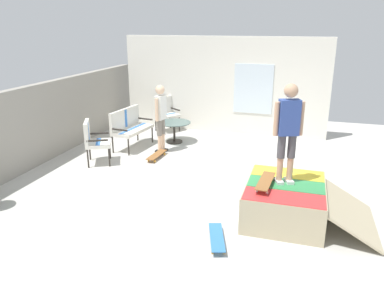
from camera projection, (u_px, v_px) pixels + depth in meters
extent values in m
cube|color=beige|center=(206.00, 182.00, 7.88)|extent=(12.00, 12.00, 0.10)
cube|color=gray|center=(39.00, 124.00, 8.70)|extent=(9.00, 0.20, 1.83)
cube|color=white|center=(223.00, 85.00, 11.04)|extent=(0.20, 6.00, 2.79)
cube|color=silver|center=(253.00, 89.00, 10.70)|extent=(0.03, 1.10, 1.40)
cube|color=tan|center=(284.00, 201.00, 6.27)|extent=(1.53, 1.27, 0.60)
cube|color=red|center=(284.00, 197.00, 5.71)|extent=(0.49, 1.23, 0.01)
cube|color=#338C4C|center=(286.00, 184.00, 6.18)|extent=(0.49, 1.23, 0.01)
cube|color=yellow|center=(288.00, 173.00, 6.64)|extent=(0.49, 1.23, 0.01)
cylinder|color=#B2B2B7|center=(249.00, 182.00, 6.35)|extent=(1.47, 0.05, 0.05)
cube|color=tan|center=(349.00, 211.00, 6.00)|extent=(1.49, 0.86, 0.50)
cylinder|color=#2D2823|center=(129.00, 147.00, 9.29)|extent=(0.04, 0.04, 0.44)
cylinder|color=#2D2823|center=(152.00, 135.00, 10.30)|extent=(0.04, 0.04, 0.44)
cylinder|color=#2D2823|center=(113.00, 145.00, 9.47)|extent=(0.04, 0.04, 0.44)
cylinder|color=#2D2823|center=(138.00, 133.00, 10.48)|extent=(0.04, 0.04, 0.44)
cube|color=silver|center=(133.00, 130.00, 9.81)|extent=(1.31, 0.70, 0.08)
cube|color=#3872C6|center=(133.00, 128.00, 9.79)|extent=(1.21, 0.25, 0.00)
cube|color=silver|center=(125.00, 118.00, 9.81)|extent=(1.25, 0.24, 0.50)
cube|color=#3872C6|center=(125.00, 118.00, 9.81)|extent=(0.11, 0.10, 0.46)
cube|color=#2D2823|center=(119.00, 130.00, 9.23)|extent=(0.10, 0.47, 0.04)
cube|color=#2D2823|center=(145.00, 119.00, 10.28)|extent=(0.10, 0.47, 0.04)
cylinder|color=#2D2823|center=(165.00, 127.00, 11.07)|extent=(0.04, 0.04, 0.44)
cylinder|color=#2D2823|center=(179.00, 124.00, 11.39)|extent=(0.04, 0.04, 0.44)
cylinder|color=#2D2823|center=(156.00, 124.00, 11.41)|extent=(0.04, 0.04, 0.44)
cylinder|color=#2D2823|center=(170.00, 121.00, 11.74)|extent=(0.04, 0.04, 0.44)
cube|color=silver|center=(167.00, 116.00, 11.32)|extent=(0.82, 0.80, 0.08)
cube|color=#3872C6|center=(167.00, 114.00, 11.31)|extent=(0.54, 0.41, 0.00)
cube|color=silver|center=(163.00, 105.00, 11.41)|extent=(0.56, 0.41, 0.50)
cube|color=#3872C6|center=(163.00, 105.00, 11.41)|extent=(0.13, 0.13, 0.46)
cube|color=#2D2823|center=(159.00, 112.00, 11.10)|extent=(0.30, 0.41, 0.04)
cube|color=#2D2823|center=(175.00, 109.00, 11.45)|extent=(0.30, 0.41, 0.04)
cylinder|color=#2D2823|center=(109.00, 157.00, 8.56)|extent=(0.04, 0.04, 0.44)
cylinder|color=#2D2823|center=(110.00, 150.00, 9.07)|extent=(0.04, 0.04, 0.44)
cylinder|color=#2D2823|center=(88.00, 159.00, 8.49)|extent=(0.04, 0.04, 0.44)
cylinder|color=#2D2823|center=(90.00, 151.00, 8.99)|extent=(0.04, 0.04, 0.44)
cube|color=silver|center=(98.00, 143.00, 8.70)|extent=(0.80, 0.77, 0.08)
cube|color=#3872C6|center=(98.00, 142.00, 8.69)|extent=(0.56, 0.35, 0.00)
cube|color=silver|center=(87.00, 132.00, 8.57)|extent=(0.59, 0.35, 0.50)
cube|color=#3872C6|center=(87.00, 132.00, 8.57)|extent=(0.13, 0.12, 0.46)
cube|color=#2D2823|center=(97.00, 141.00, 8.38)|extent=(0.25, 0.44, 0.04)
cube|color=#2D2823|center=(99.00, 133.00, 8.92)|extent=(0.25, 0.44, 0.04)
cylinder|color=#2D2823|center=(174.00, 132.00, 10.31)|extent=(0.06, 0.06, 0.55)
cylinder|color=#2D2823|center=(174.00, 142.00, 10.39)|extent=(0.44, 0.44, 0.03)
cylinder|color=#4C6660|center=(174.00, 122.00, 10.23)|extent=(0.90, 0.90, 0.02)
cube|color=black|center=(160.00, 151.00, 9.56)|extent=(0.14, 0.25, 0.05)
cylinder|color=beige|center=(160.00, 143.00, 9.49)|extent=(0.10, 0.10, 0.40)
cylinder|color=slate|center=(159.00, 128.00, 9.37)|extent=(0.13, 0.13, 0.40)
cube|color=black|center=(163.00, 149.00, 9.71)|extent=(0.14, 0.25, 0.05)
cylinder|color=beige|center=(163.00, 141.00, 9.64)|extent=(0.10, 0.10, 0.40)
cylinder|color=slate|center=(163.00, 126.00, 9.51)|extent=(0.13, 0.13, 0.40)
cube|color=silver|center=(160.00, 107.00, 9.29)|extent=(0.34, 0.21, 0.59)
sphere|color=beige|center=(160.00, 90.00, 9.15)|extent=(0.23, 0.23, 0.23)
cylinder|color=beige|center=(157.00, 110.00, 9.12)|extent=(0.08, 0.08, 0.56)
cylinder|color=beige|center=(164.00, 107.00, 9.47)|extent=(0.08, 0.08, 0.56)
cube|color=silver|center=(279.00, 181.00, 6.23)|extent=(0.26, 0.19, 0.05)
cylinder|color=tan|center=(280.00, 169.00, 6.16)|extent=(0.10, 0.10, 0.39)
cylinder|color=#4C4C51|center=(281.00, 146.00, 6.05)|extent=(0.13, 0.13, 0.39)
cube|color=silver|center=(289.00, 181.00, 6.24)|extent=(0.26, 0.19, 0.05)
cylinder|color=tan|center=(290.00, 168.00, 6.18)|extent=(0.10, 0.10, 0.39)
cylinder|color=#4C4C51|center=(292.00, 146.00, 6.06)|extent=(0.13, 0.13, 0.39)
cube|color=#334C99|center=(289.00, 117.00, 5.91)|extent=(0.28, 0.36, 0.57)
sphere|color=tan|center=(291.00, 91.00, 5.78)|extent=(0.22, 0.22, 0.22)
cylinder|color=tan|center=(276.00, 119.00, 5.90)|extent=(0.08, 0.08, 0.54)
cylinder|color=tan|center=(301.00, 118.00, 5.93)|extent=(0.08, 0.08, 0.54)
cube|color=brown|center=(157.00, 155.00, 9.13)|extent=(0.81, 0.25, 0.02)
cylinder|color=gold|center=(165.00, 154.00, 9.37)|extent=(0.06, 0.03, 0.06)
cylinder|color=gold|center=(159.00, 153.00, 9.42)|extent=(0.06, 0.03, 0.06)
cylinder|color=gold|center=(155.00, 161.00, 8.87)|extent=(0.06, 0.03, 0.06)
cylinder|color=gold|center=(149.00, 160.00, 8.92)|extent=(0.06, 0.03, 0.06)
cube|color=#3372B2|center=(217.00, 237.00, 5.61)|extent=(0.82, 0.43, 0.02)
cylinder|color=gold|center=(221.00, 231.00, 5.90)|extent=(0.06, 0.05, 0.06)
cylinder|color=gold|center=(210.00, 231.00, 5.90)|extent=(0.06, 0.05, 0.06)
cylinder|color=gold|center=(224.00, 252.00, 5.36)|extent=(0.06, 0.05, 0.06)
cylinder|color=gold|center=(212.00, 252.00, 5.36)|extent=(0.06, 0.05, 0.06)
cube|color=brown|center=(265.00, 181.00, 6.07)|extent=(0.81, 0.25, 0.01)
cylinder|color=silver|center=(273.00, 179.00, 6.31)|extent=(0.06, 0.03, 0.06)
cylinder|color=silver|center=(264.00, 178.00, 6.36)|extent=(0.06, 0.03, 0.06)
cylinder|color=silver|center=(267.00, 192.00, 5.81)|extent=(0.06, 0.03, 0.06)
cylinder|color=silver|center=(257.00, 191.00, 5.87)|extent=(0.06, 0.03, 0.06)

